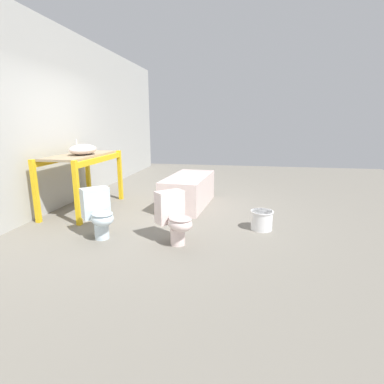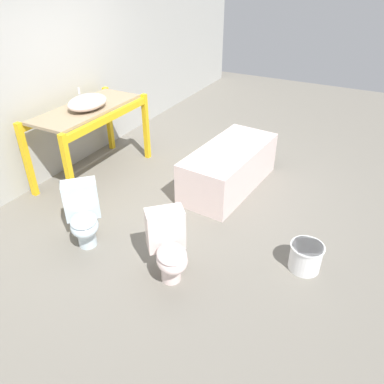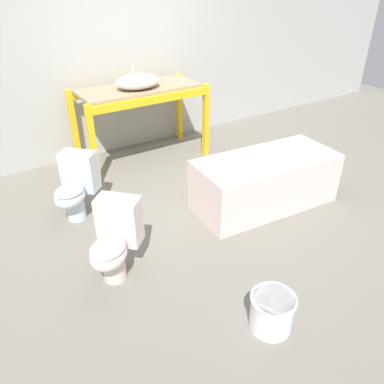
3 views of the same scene
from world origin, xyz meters
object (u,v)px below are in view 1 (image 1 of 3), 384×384
Objects in this scene: toilet_near at (99,212)px; bucket_white at (262,220)px; bathtub_main at (189,189)px; toilet_far at (175,217)px; sink_basin at (83,149)px.

toilet_near is 2.03× the size of bucket_white.
bathtub_main reaches higher than bucket_white.
bathtub_main is 2.38× the size of toilet_far.
bucket_white is (0.70, -1.13, -0.21)m from toilet_far.
bathtub_main is 4.83× the size of bucket_white.
toilet_far is at bearing 121.53° from bucket_white.
bucket_white is (-0.47, -3.00, -0.93)m from sink_basin.
bathtub_main is at bearing -69.99° from sink_basin.
sink_basin is at bearing 104.14° from toilet_far.
toilet_near is at bearing 158.20° from bathtub_main.
sink_basin is 0.36× the size of bathtub_main.
bathtub_main is 1.99m from toilet_near.
toilet_near and toilet_far have the same top height.
toilet_near is at bearing -144.59° from sink_basin.
bucket_white is at bearing -98.94° from sink_basin.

